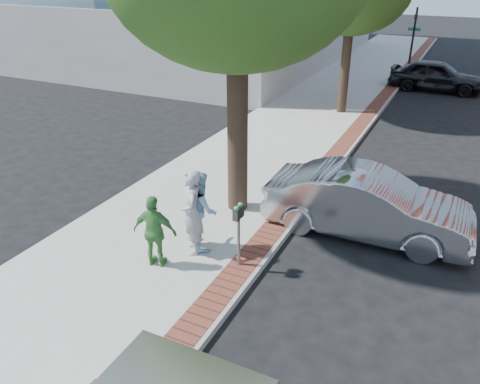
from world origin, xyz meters
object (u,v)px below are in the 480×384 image
Objects in this scene: person_officer at (200,209)px; person_green at (155,232)px; person_gray at (192,213)px; sedan_silver at (367,204)px; parking_meter at (238,222)px; bg_car at (436,76)px.

person_officer is 1.21m from person_green.
person_gray is 4.27m from sedan_silver.
parking_meter is 1.20m from person_officer.
person_green is at bearing 132.55° from sedan_silver.
parking_meter is 0.81× the size of person_officer.
person_gray is at bearing 170.44° from bg_car.
person_officer is (-1.13, 0.36, -0.14)m from parking_meter.
person_gray is 19.18m from bg_car.
sedan_silver is at bearing -147.91° from person_green.
person_green is at bearing 169.60° from bg_car.
person_officer is 0.37× the size of sedan_silver.
person_officer is (0.01, 0.33, -0.08)m from person_gray.
sedan_silver reaches higher than bg_car.
person_officer is at bearing 125.51° from sedan_silver.
parking_meter is 0.30× the size of sedan_silver.
person_green is (-1.58, -0.76, -0.23)m from parking_meter.
person_gray reaches higher than sedan_silver.
parking_meter is 19.04m from bg_car.
bg_car is (3.29, 18.89, -0.35)m from person_gray.
sedan_silver is 16.14m from bg_car.
sedan_silver is 1.05× the size of bg_car.
bg_car is (0.04, 16.14, -0.01)m from sedan_silver.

